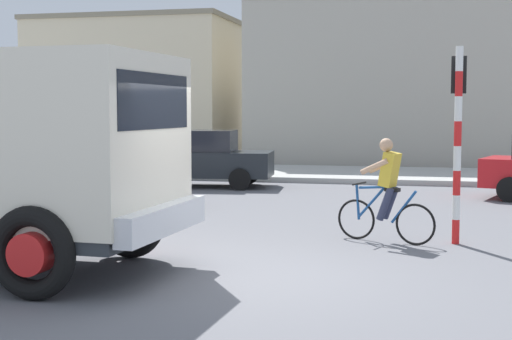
{
  "coord_description": "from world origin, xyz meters",
  "views": [
    {
      "loc": [
        2.4,
        -9.32,
        2.2
      ],
      "look_at": [
        -0.42,
        2.5,
        1.2
      ],
      "focal_mm": 52.31,
      "sensor_mm": 36.0,
      "label": 1
    }
  ],
  "objects_px": {
    "car_far_side": "(200,158)",
    "car_white_mid": "(95,172)",
    "cyclist": "(386,190)",
    "pedestrian_near_kerb": "(151,160)",
    "traffic_light_pole": "(458,117)"
  },
  "relations": [
    {
      "from": "car_far_side",
      "to": "car_white_mid",
      "type": "bearing_deg",
      "value": -99.48
    },
    {
      "from": "cyclist",
      "to": "pedestrian_near_kerb",
      "type": "relative_size",
      "value": 1.06
    },
    {
      "from": "traffic_light_pole",
      "to": "car_far_side",
      "type": "relative_size",
      "value": 0.77
    },
    {
      "from": "traffic_light_pole",
      "to": "pedestrian_near_kerb",
      "type": "xyz_separation_m",
      "value": [
        -7.62,
        5.82,
        -1.22
      ]
    },
    {
      "from": "traffic_light_pole",
      "to": "pedestrian_near_kerb",
      "type": "distance_m",
      "value": 9.67
    },
    {
      "from": "car_white_mid",
      "to": "pedestrian_near_kerb",
      "type": "xyz_separation_m",
      "value": [
        0.04,
        3.22,
        0.03
      ]
    },
    {
      "from": "cyclist",
      "to": "traffic_light_pole",
      "type": "distance_m",
      "value": 1.66
    },
    {
      "from": "traffic_light_pole",
      "to": "car_white_mid",
      "type": "relative_size",
      "value": 0.74
    },
    {
      "from": "cyclist",
      "to": "traffic_light_pole",
      "type": "xyz_separation_m",
      "value": [
        1.12,
        0.2,
        1.2
      ]
    },
    {
      "from": "car_white_mid",
      "to": "car_far_side",
      "type": "relative_size",
      "value": 1.04
    },
    {
      "from": "pedestrian_near_kerb",
      "to": "cyclist",
      "type": "bearing_deg",
      "value": -42.85
    },
    {
      "from": "traffic_light_pole",
      "to": "car_far_side",
      "type": "bearing_deg",
      "value": 132.03
    },
    {
      "from": "car_far_side",
      "to": "traffic_light_pole",
      "type": "bearing_deg",
      "value": -47.97
    },
    {
      "from": "pedestrian_near_kerb",
      "to": "car_white_mid",
      "type": "bearing_deg",
      "value": -90.62
    },
    {
      "from": "traffic_light_pole",
      "to": "car_white_mid",
      "type": "distance_m",
      "value": 8.18
    }
  ]
}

